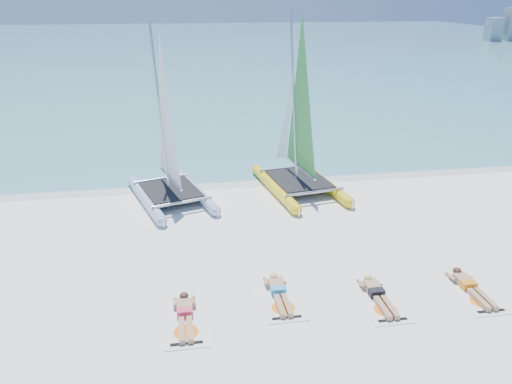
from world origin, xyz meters
TOP-DOWN VIEW (x-y plane):
  - ground at (0.00, 0.00)m, footprint 140.00×140.00m
  - sea at (0.00, 63.00)m, footprint 140.00×115.00m
  - wet_sand_strip at (0.00, 5.50)m, footprint 140.00×1.40m
  - catamaran_blue at (-2.53, 4.11)m, footprint 3.46×5.10m
  - catamaran_yellow at (2.26, 4.76)m, footprint 3.09×5.46m
  - towel_a at (-2.23, -3.47)m, footprint 1.00×1.85m
  - sunbather_a at (-2.23, -3.28)m, footprint 0.37×1.73m
  - towel_b at (0.09, -2.92)m, footprint 1.00×1.85m
  - sunbather_b at (0.09, -2.73)m, footprint 0.37×1.73m
  - towel_c at (2.47, -3.40)m, footprint 1.00×1.85m
  - sunbather_c at (2.47, -3.21)m, footprint 0.37×1.73m
  - towel_d at (4.92, -3.45)m, footprint 1.00×1.85m
  - sunbather_d at (4.92, -3.26)m, footprint 0.37×1.73m

SIDE VIEW (x-z plane):
  - ground at x=0.00m, z-range 0.00..0.00m
  - wet_sand_strip at x=0.00m, z-range 0.00..0.01m
  - sea at x=0.00m, z-range 0.00..0.01m
  - towel_a at x=-2.23m, z-range 0.00..0.02m
  - towel_b at x=0.09m, z-range 0.00..0.02m
  - towel_c at x=2.47m, z-range 0.00..0.02m
  - towel_d at x=4.92m, z-range 0.00..0.02m
  - sunbather_a at x=-2.23m, z-range -0.01..0.25m
  - sunbather_b at x=0.09m, z-range -0.01..0.25m
  - sunbather_c at x=2.47m, z-range -0.01..0.25m
  - sunbather_d at x=4.92m, z-range -0.01..0.25m
  - catamaran_blue at x=-2.53m, z-range -1.28..5.07m
  - catamaran_yellow at x=2.26m, z-range -1.25..5.53m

